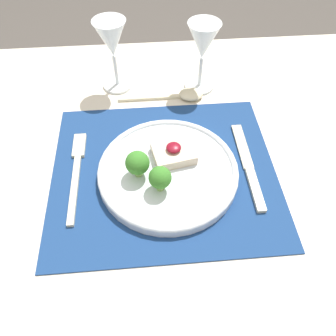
% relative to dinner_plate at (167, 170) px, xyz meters
% --- Properties ---
extents(ground_plane, '(8.00, 8.00, 0.00)m').
position_rel_dinner_plate_xyz_m(ground_plane, '(-0.00, 0.01, -0.75)').
color(ground_plane, '#4C4742').
extents(dining_table, '(1.17, 0.91, 0.73)m').
position_rel_dinner_plate_xyz_m(dining_table, '(-0.00, 0.01, -0.12)').
color(dining_table, beige).
rests_on(dining_table, ground_plane).
extents(placemat, '(0.42, 0.37, 0.00)m').
position_rel_dinner_plate_xyz_m(placemat, '(-0.00, 0.01, -0.02)').
color(placemat, navy).
rests_on(placemat, dining_table).
extents(dinner_plate, '(0.26, 0.26, 0.07)m').
position_rel_dinner_plate_xyz_m(dinner_plate, '(0.00, 0.00, 0.00)').
color(dinner_plate, silver).
rests_on(dinner_plate, placemat).
extents(fork, '(0.02, 0.21, 0.01)m').
position_rel_dinner_plate_xyz_m(fork, '(-0.17, 0.03, -0.01)').
color(fork, beige).
rests_on(fork, placemat).
extents(knife, '(0.02, 0.21, 0.01)m').
position_rel_dinner_plate_xyz_m(knife, '(0.16, -0.01, -0.01)').
color(knife, beige).
rests_on(knife, placemat).
extents(spoon, '(0.19, 0.05, 0.02)m').
position_rel_dinner_plate_xyz_m(spoon, '(0.06, 0.22, -0.01)').
color(spoon, beige).
rests_on(spoon, dining_table).
extents(wine_glass_near, '(0.07, 0.07, 0.16)m').
position_rel_dinner_plate_xyz_m(wine_glass_near, '(0.10, 0.26, 0.09)').
color(wine_glass_near, white).
rests_on(wine_glass_near, dining_table).
extents(wine_glass_far, '(0.07, 0.07, 0.16)m').
position_rel_dinner_plate_xyz_m(wine_glass_far, '(-0.10, 0.28, 0.09)').
color(wine_glass_far, white).
rests_on(wine_glass_far, dining_table).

